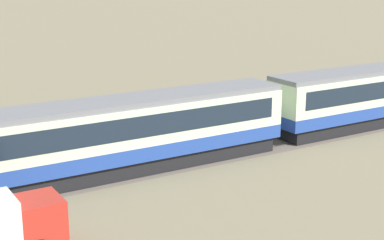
# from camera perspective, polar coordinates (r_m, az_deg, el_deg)

# --- Properties ---
(passenger_train) EXTENTS (98.48, 3.07, 4.08)m
(passenger_train) POSITION_cam_1_polar(r_m,az_deg,el_deg) (31.97, -5.77, -1.03)
(passenger_train) COLOR #234293
(passenger_train) RESTS_ON ground_plane
(railway_track) EXTENTS (153.85, 3.60, 0.04)m
(railway_track) POSITION_cam_1_polar(r_m,az_deg,el_deg) (30.81, -15.27, -6.53)
(railway_track) COLOR #665B51
(railway_track) RESTS_ON ground_plane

